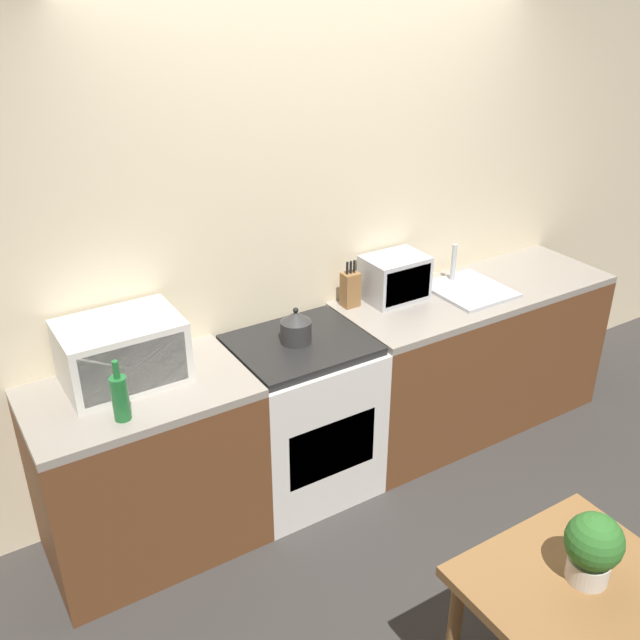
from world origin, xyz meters
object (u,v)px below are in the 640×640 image
microwave (122,352)px  toaster_oven (395,278)px  dining_table (583,616)px  kettle (296,327)px  bottle (120,397)px  stove_range (302,416)px

microwave → toaster_oven: bearing=2.1°
dining_table → kettle: bearing=93.4°
bottle → toaster_oven: (1.68, 0.35, 0.02)m
microwave → toaster_oven: 1.57m
stove_range → dining_table: 1.75m
stove_range → kettle: (-0.02, 0.01, 0.53)m
dining_table → toaster_oven: bearing=71.9°
kettle → stove_range: bearing=-39.0°
kettle → bottle: 0.97m
toaster_oven → dining_table: bearing=-108.1°
bottle → stove_range: bearing=10.7°
bottle → toaster_oven: 1.71m
bottle → dining_table: (1.05, -1.56, -0.39)m
stove_range → microwave: (-0.86, 0.11, 0.60)m
stove_range → kettle: kettle is taller
bottle → dining_table: size_ratio=0.38×
microwave → dining_table: bearing=-62.8°
microwave → dining_table: (0.95, -1.84, -0.43)m
bottle → toaster_oven: bottle is taller
stove_range → toaster_oven: 0.93m
kettle → toaster_oven: toaster_oven is taller
stove_range → kettle: bearing=141.0°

